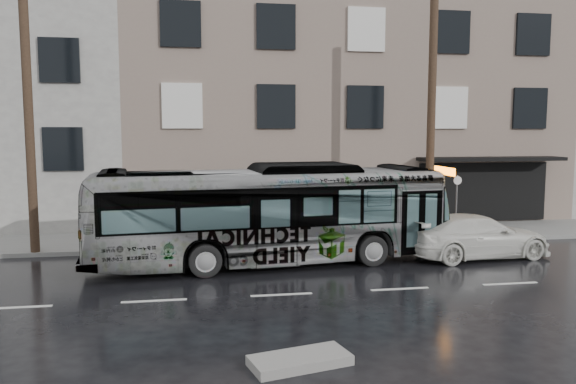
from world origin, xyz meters
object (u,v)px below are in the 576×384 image
Objects in this scene: sign_post at (456,207)px; white_sedan at (476,236)px; bus at (270,214)px; utility_pole_front at (431,119)px; utility_pole_rear at (29,117)px.

white_sedan is (-0.55, -2.61, -0.63)m from sign_post.
bus reaches higher than sign_post.
utility_pole_front is 1.81× the size of white_sedan.
white_sedan is (14.55, -2.61, -3.93)m from utility_pole_rear.
sign_post is 0.21× the size of bus.
utility_pole_rear reaches higher than bus.
utility_pole_rear is 1.81× the size of white_sedan.
utility_pole_front is at bearing 6.47° from white_sedan.
sign_post is at bearing 0.00° from utility_pole_front.
utility_pole_front reaches higher than bus.
bus reaches higher than white_sedan.
utility_pole_rear is at bearing 74.43° from white_sedan.
bus is at bearing -162.45° from sign_post.
sign_post reaches higher than white_sedan.
white_sedan is at bearing -78.13° from utility_pole_front.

